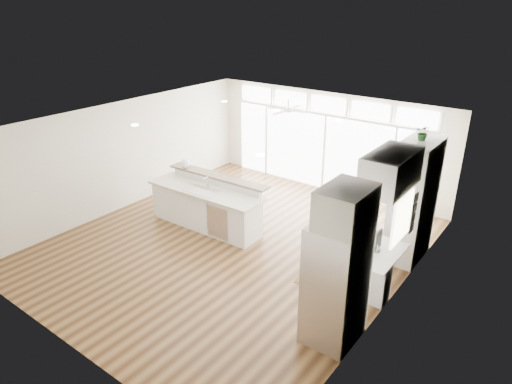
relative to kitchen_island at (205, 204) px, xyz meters
The scene contains 24 objects.
floor 1.24m from the kitchen_island, 12.84° to the right, with size 7.00×8.00×0.02m, color #432914.
ceiling 2.39m from the kitchen_island, 12.84° to the right, with size 7.00×8.00×0.02m, color white.
wall_back 3.98m from the kitchen_island, 74.19° to the left, with size 7.00×0.04×2.70m, color beige.
wall_front 4.44m from the kitchen_island, 75.92° to the right, with size 7.00×0.04×2.70m, color beige.
wall_left 2.57m from the kitchen_island, behind, with size 0.04×8.00×2.70m, color beige.
wall_right 4.64m from the kitchen_island, ahead, with size 0.04×8.00×2.70m, color beige.
glass_wall 3.88m from the kitchen_island, 73.95° to the left, with size 5.80×0.06×2.08m, color white.
transom_row 4.25m from the kitchen_island, 73.95° to the left, with size 5.90×0.06×0.40m, color white.
desk_window 4.63m from the kitchen_island, ahead, with size 0.04×0.85×0.85m, color white.
ceiling_fan 3.24m from the kitchen_island, 77.57° to the left, with size 1.16×1.16×0.32m, color silver.
recessed_lights 2.36m from the kitchen_island, ahead, with size 3.40×3.00×0.02m, color white.
oven_cabinet 4.56m from the kitchen_island, 20.20° to the left, with size 0.64×1.20×2.50m, color white.
desk_nook 4.20m from the kitchen_island, ahead, with size 0.72×1.30×0.76m, color white.
upper_cabinets 4.59m from the kitchen_island, ahead, with size 0.64×1.30×0.64m, color white.
refrigerator 4.49m from the kitchen_island, 20.88° to the right, with size 0.76×0.90×2.00m, color silver.
fridge_cabinet 4.84m from the kitchen_island, 20.61° to the right, with size 0.64×0.90×0.60m, color white.
framed_photos 4.65m from the kitchen_island, ahead, with size 0.06×0.22×0.80m, color black.
kitchen_island is the anchor object (origin of this frame).
rug 3.33m from the kitchen_island, ahead, with size 0.91×0.66×0.01m, color #3A2412.
office_chair 3.63m from the kitchen_island, ahead, with size 0.56×0.52×1.08m, color black.
fishbowl 1.24m from the kitchen_island, 158.66° to the left, with size 0.22×0.22×0.22m, color white.
monitor 4.13m from the kitchen_island, ahead, with size 0.08×0.47×0.39m, color black.
keyboard 3.95m from the kitchen_island, ahead, with size 0.12×0.32×0.02m, color silver.
potted_plant 4.95m from the kitchen_island, 20.20° to the left, with size 0.28×0.31×0.25m, color #245022.
Camera 1 is at (5.62, -6.73, 5.03)m, focal length 32.00 mm.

